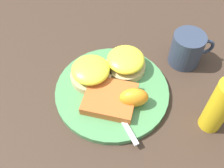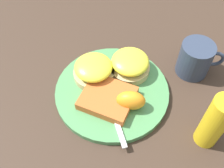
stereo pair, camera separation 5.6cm
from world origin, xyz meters
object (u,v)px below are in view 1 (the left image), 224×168
Objects in this scene: sandwich_benedict_left at (126,62)px; condiment_bottle at (219,107)px; cup at (187,49)px; orange_wedge at (134,98)px; sandwich_benedict_right at (91,72)px; hashbrown_patty at (110,98)px; fork at (111,99)px.

sandwich_benedict_left is 0.22m from condiment_bottle.
orange_wedge is at bearing -139.32° from cup.
hashbrown_patty is at bearing -59.80° from sandwich_benedict_right.
hashbrown_patty is (0.04, -0.06, -0.01)m from sandwich_benedict_right.
orange_wedge reaches higher than hashbrown_patty.
cup is (0.15, 0.03, 0.00)m from sandwich_benedict_left.
fork is 1.49× the size of condiment_bottle.
hashbrown_patty is (-0.04, -0.09, -0.01)m from sandwich_benedict_left.
orange_wedge is at bearing -40.52° from sandwich_benedict_right.
hashbrown_patty is 1.04× the size of cup.
condiment_bottle is (0.20, -0.07, 0.05)m from fork.
condiment_bottle reaches higher than cup.
orange_wedge is (0.09, -0.07, -0.00)m from sandwich_benedict_right.
sandwich_benedict_left is 0.46× the size of fork.
sandwich_benedict_left is 1.53× the size of orange_wedge.
sandwich_benedict_right is at bearing 120.20° from hashbrown_patty.
cup is at bearing 40.68° from orange_wedge.
hashbrown_patty is 0.54× the size of fork.
cup reaches higher than sandwich_benedict_right.
sandwich_benedict_left and sandwich_benedict_right have the same top height.
sandwich_benedict_left is 0.69× the size of condiment_bottle.
sandwich_benedict_left reaches higher than orange_wedge.
cup reaches higher than orange_wedge.
hashbrown_patty is at bearing 162.41° from condiment_bottle.
sandwich_benedict_right is 0.69× the size of condiment_bottle.
orange_wedge is 0.19m from cup.
fork is (0.04, -0.06, -0.02)m from sandwich_benedict_right.
sandwich_benedict_left is 0.89× the size of cup.
condiment_bottle is (0.16, -0.15, 0.03)m from sandwich_benedict_left.
sandwich_benedict_right is at bearing 139.48° from orange_wedge.
sandwich_benedict_left is 0.15m from cup.
sandwich_benedict_right is 0.27m from condiment_bottle.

